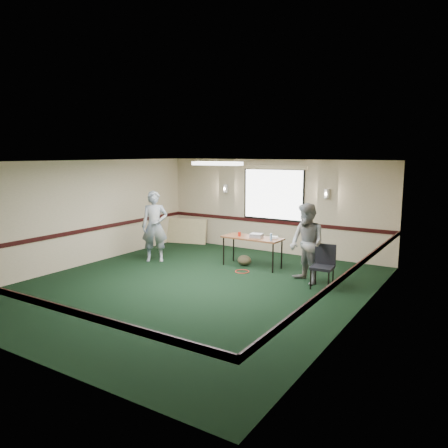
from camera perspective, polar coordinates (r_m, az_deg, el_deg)
The scene contains 13 objects.
ground at distance 9.65m, azimuth -4.15°, elevation -8.11°, with size 8.00×8.00×0.00m, color black.
room_shell at distance 11.07m, azimuth 2.27°, elevation 2.52°, with size 8.00×8.02×8.00m.
folding_table at distance 11.09m, azimuth 3.72°, elevation -2.01°, with size 1.55×0.64×0.77m.
projector at distance 11.02m, azimuth 4.25°, elevation -1.52°, with size 0.30×0.25×0.10m, color gray.
game_console at distance 10.96m, azimuth 6.52°, elevation -1.75°, with size 0.20×0.16×0.05m, color silver.
red_cup at distance 11.17m, azimuth 2.02°, elevation -1.33°, with size 0.07×0.07×0.11m, color #AA1A0B.
water_bottle at distance 10.62m, azimuth 6.17°, elevation -1.72°, with size 0.06×0.06×0.19m, color #81A7D3.
duffel_bag at distance 11.33m, azimuth 2.68°, elevation -4.76°, with size 0.38×0.28×0.27m, color #4C452B.
cable_coil at distance 10.76m, azimuth 2.38°, elevation -6.21°, with size 0.35×0.35×0.02m, color red.
folded_table at distance 14.11m, azimuth -5.34°, elevation -0.91°, with size 1.55×0.07×0.80m, color tan.
conference_chair at distance 9.67m, azimuth 12.88°, elevation -4.92°, with size 0.49×0.51×0.93m.
person_left at distance 11.78m, azimuth -9.04°, elevation -0.29°, with size 0.69×0.45×1.89m, color #3D5488.
person_right at distance 9.83m, azimuth 10.76°, elevation -2.54°, with size 0.87×0.68×1.79m, color #6D8CA9.
Camera 1 is at (5.47, -7.41, 2.87)m, focal length 35.00 mm.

